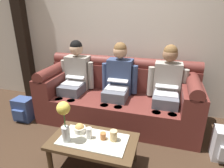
% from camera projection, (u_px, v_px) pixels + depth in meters
% --- Properties ---
extents(back_wall_patterned, '(6.00, 0.12, 2.90)m').
position_uv_depth(back_wall_patterned, '(127.00, 24.00, 3.11)').
color(back_wall_patterned, beige).
rests_on(back_wall_patterned, ground_plane).
extents(timber_pillar, '(0.20, 0.20, 2.90)m').
position_uv_depth(timber_pillar, '(21.00, 22.00, 3.51)').
color(timber_pillar, black).
rests_on(timber_pillar, ground_plane).
extents(couch, '(2.38, 0.88, 0.96)m').
position_uv_depth(couch, '(118.00, 98.00, 3.03)').
color(couch, maroon).
rests_on(couch, ground_plane).
extents(person_left, '(0.56, 0.67, 1.22)m').
position_uv_depth(person_left, '(75.00, 76.00, 3.10)').
color(person_left, '#595B66').
rests_on(person_left, ground_plane).
extents(person_middle, '(0.56, 0.67, 1.22)m').
position_uv_depth(person_middle, '(118.00, 81.00, 2.92)').
color(person_middle, '#595B66').
rests_on(person_middle, ground_plane).
extents(person_right, '(0.56, 0.67, 1.22)m').
position_uv_depth(person_right, '(167.00, 85.00, 2.73)').
color(person_right, '#595B66').
rests_on(person_right, ground_plane).
extents(coffee_table, '(0.94, 0.53, 0.36)m').
position_uv_depth(coffee_table, '(93.00, 143.00, 2.09)').
color(coffee_table, '#47331E').
rests_on(coffee_table, ground_plane).
extents(flower_vase, '(0.14, 0.14, 0.46)m').
position_uv_depth(flower_vase, '(64.00, 117.00, 1.95)').
color(flower_vase, silver).
rests_on(flower_vase, coffee_table).
extents(snack_bowl, '(0.13, 0.13, 0.11)m').
position_uv_depth(snack_bowl, '(80.00, 129.00, 2.18)').
color(snack_bowl, silver).
rests_on(snack_bowl, coffee_table).
extents(cup_near_left, '(0.06, 0.06, 0.12)m').
position_uv_depth(cup_near_left, '(89.00, 133.00, 2.07)').
color(cup_near_left, white).
rests_on(cup_near_left, coffee_table).
extents(cup_near_right, '(0.06, 0.06, 0.08)m').
position_uv_depth(cup_near_right, '(103.00, 136.00, 2.06)').
color(cup_near_right, '#B26633').
rests_on(cup_near_right, coffee_table).
extents(cup_far_center, '(0.08, 0.08, 0.12)m').
position_uv_depth(cup_far_center, '(114.00, 136.00, 2.04)').
color(cup_far_center, '#DBB77A').
rests_on(cup_far_center, coffee_table).
extents(backpack_left, '(0.28, 0.26, 0.36)m').
position_uv_depth(backpack_left, '(24.00, 109.00, 3.06)').
color(backpack_left, '#33477A').
rests_on(backpack_left, ground_plane).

